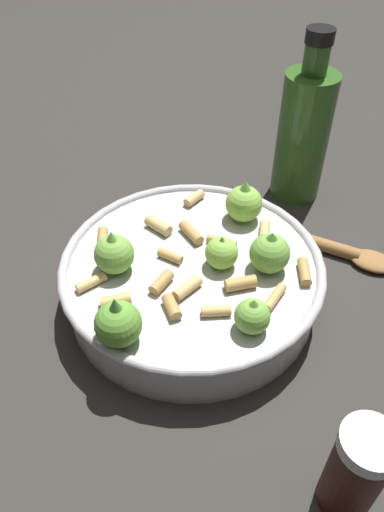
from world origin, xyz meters
name	(u,v)px	position (x,y,z in m)	size (l,w,h in m)	color
ground_plane	(192,296)	(0.00, 0.00, 0.00)	(2.40, 2.40, 0.00)	#2D2B28
cooking_pan	(193,276)	(0.00, 0.00, 0.03)	(0.27, 0.27, 0.10)	#B7B7BC
pepper_shaker	(356,471)	(-0.05, 0.24, 0.05)	(0.04, 0.04, 0.10)	#33140F
olive_oil_bottle	(303,133)	(-0.19, -0.14, 0.09)	(0.07, 0.07, 0.22)	#336023
wooden_spoon	(320,244)	(-0.17, -0.03, 0.01)	(0.17, 0.16, 0.02)	olive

